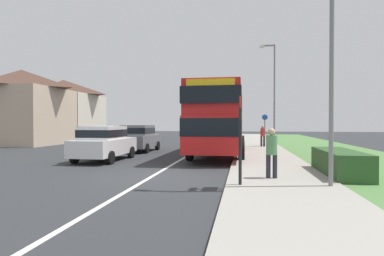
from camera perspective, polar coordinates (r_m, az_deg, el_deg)
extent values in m
plane|color=#2D3033|center=(10.86, -7.34, -8.80)|extent=(120.00, 120.00, 0.00)
cube|color=silver|center=(18.60, -0.21, -4.74)|extent=(0.14, 60.00, 0.01)
cube|color=#9E998E|center=(16.39, 13.28, -5.33)|extent=(3.20, 68.00, 0.12)
cube|color=#517F42|center=(17.23, 27.77, -5.17)|extent=(6.00, 68.00, 0.08)
cube|color=#2D5128|center=(11.74, 25.35, -5.93)|extent=(1.10, 3.49, 0.90)
cube|color=red|center=(17.93, 5.10, -0.72)|extent=(2.50, 10.51, 1.65)
cube|color=red|center=(17.95, 5.11, 4.39)|extent=(2.45, 10.30, 1.55)
cube|color=black|center=(17.92, 5.10, 0.33)|extent=(2.53, 10.56, 0.76)
cube|color=black|center=(17.96, 5.11, 4.64)|extent=(2.53, 10.56, 0.72)
cube|color=gold|center=(12.84, 3.36, 8.02)|extent=(2.00, 0.08, 0.44)
cylinder|color=black|center=(21.33, 2.40, -2.68)|extent=(0.30, 1.00, 1.00)
cylinder|color=black|center=(21.17, 9.14, -2.72)|extent=(0.30, 1.00, 1.00)
cylinder|color=black|center=(15.26, -0.42, -4.10)|extent=(0.30, 1.00, 1.00)
cylinder|color=black|center=(15.04, 9.03, -4.18)|extent=(0.30, 1.00, 1.00)
cube|color=silver|center=(15.84, -15.64, -3.29)|extent=(1.76, 4.17, 0.76)
cube|color=silver|center=(15.62, -15.97, -0.81)|extent=(1.55, 2.29, 0.62)
cube|color=black|center=(15.62, -15.97, -0.93)|extent=(1.58, 2.32, 0.35)
cylinder|color=black|center=(17.40, -16.41, -4.18)|extent=(0.20, 0.60, 0.60)
cylinder|color=black|center=(16.73, -11.06, -4.37)|extent=(0.20, 0.60, 0.60)
cylinder|color=black|center=(15.13, -20.69, -4.96)|extent=(0.20, 0.60, 0.60)
cylinder|color=black|center=(14.34, -14.69, -5.25)|extent=(0.20, 0.60, 0.60)
cube|color=slate|center=(20.50, -9.68, -2.32)|extent=(1.83, 3.94, 0.77)
cube|color=slate|center=(20.29, -9.86, -0.37)|extent=(1.61, 2.17, 0.63)
cube|color=black|center=(20.29, -9.86, -0.46)|extent=(1.65, 2.19, 0.35)
cylinder|color=black|center=(21.98, -10.85, -3.11)|extent=(0.20, 0.60, 0.60)
cylinder|color=black|center=(21.42, -6.33, -3.21)|extent=(0.20, 0.60, 0.60)
cylinder|color=black|center=(19.71, -13.31, -3.58)|extent=(0.20, 0.60, 0.60)
cylinder|color=black|center=(19.09, -8.32, -3.71)|extent=(0.20, 0.60, 0.60)
cylinder|color=#23232D|center=(10.06, 13.78, -7.15)|extent=(0.14, 0.14, 0.85)
cylinder|color=#23232D|center=(10.08, 14.92, -7.14)|extent=(0.14, 0.14, 0.85)
cylinder|color=#518C56|center=(9.99, 14.37, -3.02)|extent=(0.34, 0.34, 0.60)
sphere|color=tan|center=(9.97, 14.38, -0.67)|extent=(0.22, 0.22, 0.22)
cylinder|color=#23232D|center=(23.59, 12.57, -2.54)|extent=(0.14, 0.14, 0.85)
cylinder|color=#23232D|center=(23.60, 13.05, -2.54)|extent=(0.14, 0.14, 0.85)
cylinder|color=#BF3333|center=(23.56, 12.82, -0.78)|extent=(0.34, 0.34, 0.60)
sphere|color=tan|center=(23.55, 12.82, 0.21)|extent=(0.22, 0.22, 0.22)
cylinder|color=black|center=(8.74, 8.81, -2.57)|extent=(0.09, 0.09, 2.60)
cube|color=red|center=(8.74, 8.83, 4.64)|extent=(0.04, 0.44, 0.32)
cube|color=black|center=(8.75, 8.82, -0.93)|extent=(0.06, 0.52, 0.68)
cylinder|color=slate|center=(25.45, 13.16, -0.89)|extent=(0.08, 0.08, 2.10)
cylinder|color=blue|center=(25.45, 13.17, 1.93)|extent=(0.44, 0.03, 0.44)
cylinder|color=slate|center=(9.49, 24.19, 13.78)|extent=(0.12, 0.12, 7.91)
cylinder|color=slate|center=(23.70, 14.84, 5.60)|extent=(0.12, 0.12, 7.57)
cube|color=slate|center=(24.26, 13.78, 14.43)|extent=(0.90, 0.10, 0.10)
cube|color=silver|center=(24.22, 12.68, 14.29)|extent=(0.36, 0.20, 0.14)
cube|color=#C1A88E|center=(30.57, -28.69, 1.87)|extent=(6.77, 6.20, 4.82)
pyramid|color=#4C3328|center=(30.79, -28.73, 7.85)|extent=(6.77, 6.20, 1.61)
cube|color=beige|center=(35.76, -22.42, 1.75)|extent=(6.77, 6.20, 4.82)
pyramid|color=#4C3328|center=(35.96, -22.45, 6.87)|extent=(6.77, 6.20, 1.61)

